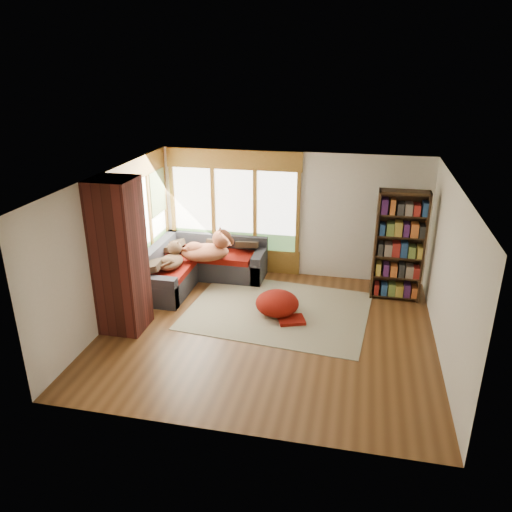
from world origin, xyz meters
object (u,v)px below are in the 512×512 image
at_px(dog_brindle, 172,257).
at_px(sectional_sofa, 190,267).
at_px(bookshelf, 399,246).
at_px(dog_tan, 209,247).
at_px(area_rug, 278,310).
at_px(brick_chimney, 119,257).
at_px(pouf, 277,303).

bearing_deg(dog_brindle, sectional_sofa, -14.47).
height_order(bookshelf, dog_brindle, bookshelf).
bearing_deg(bookshelf, sectional_sofa, -179.16).
bearing_deg(dog_tan, sectional_sofa, 149.17).
xyz_separation_m(sectional_sofa, area_rug, (2.00, -0.93, -0.30)).
relative_size(brick_chimney, dog_brindle, 3.58).
height_order(brick_chimney, area_rug, brick_chimney).
bearing_deg(pouf, dog_tan, 148.45).
height_order(bookshelf, dog_tan, bookshelf).
bearing_deg(bookshelf, area_rug, -154.65).
relative_size(area_rug, dog_tan, 2.87).
xyz_separation_m(sectional_sofa, dog_tan, (0.46, -0.10, 0.51)).
bearing_deg(sectional_sofa, brick_chimney, -100.03).
bearing_deg(area_rug, brick_chimney, -155.48).
height_order(pouf, dog_brindle, dog_brindle).
height_order(area_rug, dog_brindle, dog_brindle).
bearing_deg(dog_brindle, pouf, -102.26).
distance_m(area_rug, dog_brindle, 2.30).
bearing_deg(area_rug, dog_tan, 151.65).
relative_size(sectional_sofa, dog_tan, 1.97).
relative_size(sectional_sofa, bookshelf, 1.04).
bearing_deg(pouf, sectional_sofa, 152.41).
relative_size(dog_tan, dog_brindle, 1.54).
bearing_deg(brick_chimney, area_rug, 24.52).
xyz_separation_m(area_rug, dog_tan, (-1.55, 0.83, 0.81)).
xyz_separation_m(bookshelf, pouf, (-2.09, -1.11, -0.84)).
bearing_deg(sectional_sofa, dog_brindle, -102.25).
bearing_deg(dog_tan, dog_brindle, -160.41).
bearing_deg(dog_tan, area_rug, -47.20).
relative_size(brick_chimney, dog_tan, 2.33).
distance_m(sectional_sofa, area_rug, 2.23).
bearing_deg(pouf, bookshelf, 27.95).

